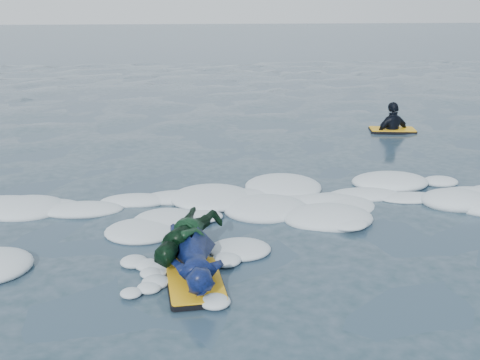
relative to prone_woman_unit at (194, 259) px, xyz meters
name	(u,v)px	position (x,y,z in m)	size (l,w,h in m)	color
ground	(162,244)	(-0.39, 0.98, -0.22)	(120.00, 120.00, 0.00)	#192B3C
foam_band	(164,216)	(-0.39, 2.02, -0.22)	(12.00, 3.10, 0.30)	silver
prone_woman_unit	(194,259)	(0.00, 0.00, 0.00)	(0.74, 1.69, 0.43)	black
prone_child_unit	(189,240)	(-0.05, 0.46, 0.04)	(1.13, 1.43, 0.51)	black
waiting_rider_unit	(392,135)	(4.74, 7.05, -0.29)	(1.11, 0.72, 1.55)	black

